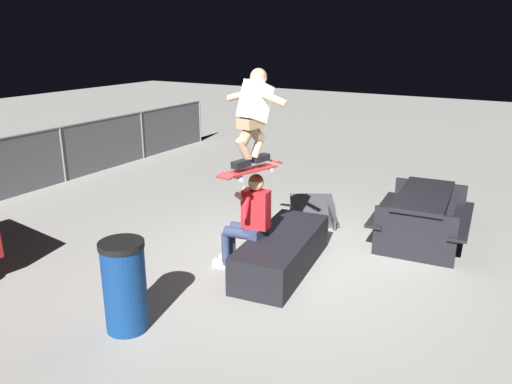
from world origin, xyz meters
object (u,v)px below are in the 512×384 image
(kicker_ramp, at_px, (313,214))
(trash_bin, at_px, (125,286))
(person_sitting_on_ledge, at_px, (248,217))
(skater_airborne, at_px, (254,113))
(skateboard, at_px, (251,170))
(ledge_box_main, at_px, (282,252))
(picnic_table_back, at_px, (423,209))

(kicker_ramp, distance_m, trash_bin, 4.09)
(person_sitting_on_ledge, height_order, kicker_ramp, person_sitting_on_ledge)
(kicker_ramp, relative_size, trash_bin, 1.22)
(person_sitting_on_ledge, xyz_separation_m, kicker_ramp, (2.18, 0.03, -0.67))
(person_sitting_on_ledge, bearing_deg, skater_airborne, -128.51)
(skateboard, relative_size, trash_bin, 1.05)
(ledge_box_main, xyz_separation_m, kicker_ramp, (1.97, 0.43, -0.18))
(person_sitting_on_ledge, height_order, skater_airborne, skater_airborne)
(skater_airborne, xyz_separation_m, picnic_table_back, (2.22, -1.60, -1.61))
(person_sitting_on_ledge, bearing_deg, skateboard, -140.54)
(skater_airborne, xyz_separation_m, trash_bin, (-1.74, 0.53, -1.61))
(skater_airborne, bearing_deg, ledge_box_main, -34.52)
(skater_airborne, height_order, picnic_table_back, skater_airborne)
(skateboard, relative_size, picnic_table_back, 0.58)
(kicker_ramp, bearing_deg, skateboard, -175.53)
(person_sitting_on_ledge, height_order, picnic_table_back, person_sitting_on_ledge)
(ledge_box_main, height_order, kicker_ramp, ledge_box_main)
(ledge_box_main, relative_size, skater_airborne, 1.71)
(picnic_table_back, height_order, trash_bin, trash_bin)
(picnic_table_back, bearing_deg, ledge_box_main, 143.99)
(person_sitting_on_ledge, relative_size, skateboard, 1.26)
(ledge_box_main, bearing_deg, picnic_table_back, -36.01)
(skateboard, bearing_deg, ledge_box_main, -31.54)
(skater_airborne, height_order, trash_bin, skater_airborne)
(skater_airborne, bearing_deg, skateboard, 170.64)
(skateboard, distance_m, picnic_table_back, 2.94)
(skateboard, relative_size, skater_airborne, 0.93)
(ledge_box_main, xyz_separation_m, skater_airborne, (-0.34, 0.23, 1.87))
(ledge_box_main, relative_size, skateboard, 1.84)
(ledge_box_main, height_order, skater_airborne, skater_airborne)
(person_sitting_on_ledge, relative_size, picnic_table_back, 0.73)
(ledge_box_main, height_order, skateboard, skateboard)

